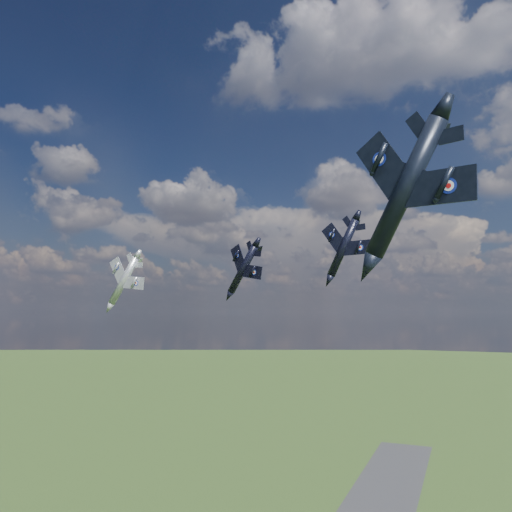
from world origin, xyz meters
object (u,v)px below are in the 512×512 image
at_px(jet_right_navy, 405,189).
at_px(jet_left_silver, 124,281).
at_px(jet_high_navy, 343,248).
at_px(jet_lead_navy, 243,269).

relative_size(jet_right_navy, jet_left_silver, 1.11).
bearing_deg(jet_right_navy, jet_left_silver, 164.46).
bearing_deg(jet_high_navy, jet_lead_navy, -117.20).
height_order(jet_lead_navy, jet_left_silver, jet_lead_navy).
bearing_deg(jet_left_silver, jet_lead_navy, -9.86).
xyz_separation_m(jet_right_navy, jet_left_silver, (-58.68, 40.16, -3.75)).
xyz_separation_m(jet_lead_navy, jet_left_silver, (-29.07, 6.55, -0.83)).
xyz_separation_m(jet_right_navy, jet_high_navy, (-16.60, 50.57, 2.03)).
bearing_deg(jet_right_navy, jet_lead_navy, 150.23).
xyz_separation_m(jet_lead_navy, jet_high_navy, (13.01, 16.96, 4.96)).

